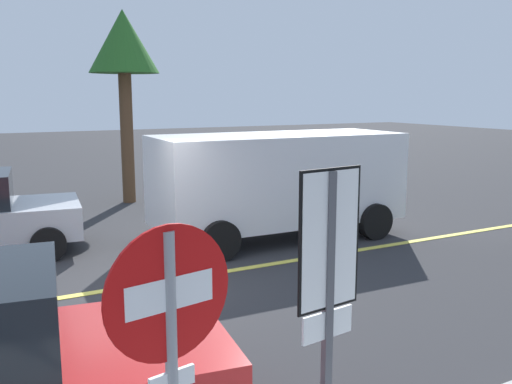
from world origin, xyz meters
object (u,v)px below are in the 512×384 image
at_px(stop_sign, 171,357).
at_px(tree_left_verge, 124,48).
at_px(white_van, 277,179).
at_px(speed_limit_sign, 329,277).

xyz_separation_m(stop_sign, tree_left_verge, (3.15, 12.70, 2.65)).
bearing_deg(white_van, speed_limit_sign, -117.40).
height_order(speed_limit_sign, tree_left_verge, tree_left_verge).
distance_m(speed_limit_sign, tree_left_verge, 12.78).
height_order(speed_limit_sign, white_van, speed_limit_sign).
bearing_deg(tree_left_verge, speed_limit_sign, -98.71).
relative_size(stop_sign, white_van, 0.45).
bearing_deg(tree_left_verge, stop_sign, -103.94).
bearing_deg(white_van, stop_sign, -123.76).
distance_m(stop_sign, tree_left_verge, 13.36).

